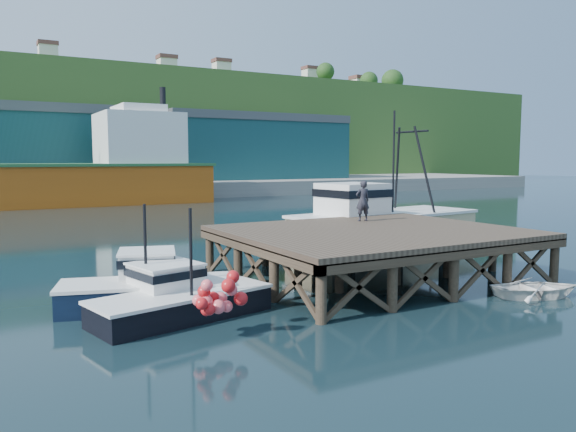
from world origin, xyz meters
TOP-DOWN VIEW (x-y plane):
  - ground at (0.00, 0.00)m, footprint 300.00×300.00m
  - wharf at (5.50, -0.19)m, footprint 12.00×10.00m
  - far_quay at (0.00, 70.00)m, footprint 160.00×40.00m
  - warehouse_mid at (0.00, 65.00)m, footprint 28.00×16.00m
  - warehouse_right at (30.00, 65.00)m, footprint 30.00×16.00m
  - hillside at (0.00, 100.00)m, footprint 220.00×50.00m
  - boat_navy at (-4.38, 0.02)m, footprint 6.23×4.07m
  - boat_black at (-3.85, -1.75)m, footprint 6.20×5.14m
  - trawler at (11.21, 6.50)m, footprint 12.28×5.61m
  - dinghy at (8.66, -5.80)m, footprint 3.89×3.36m
  - dockworker at (7.03, 2.82)m, footprint 0.79×0.59m

SIDE VIEW (x-z plane):
  - ground at x=0.00m, z-range 0.00..0.00m
  - dinghy at x=8.66m, z-range 0.00..0.68m
  - boat_black at x=-3.85m, z-range -1.15..2.48m
  - boat_navy at x=-4.38m, z-range -1.10..2.57m
  - far_quay at x=0.00m, z-range 0.00..2.00m
  - trawler at x=11.21m, z-range -2.34..5.60m
  - wharf at x=5.50m, z-range 0.63..3.25m
  - dockworker at x=7.03m, z-range 2.12..4.10m
  - warehouse_mid at x=0.00m, z-range 2.00..11.00m
  - warehouse_right at x=30.00m, z-range 2.00..11.00m
  - hillside at x=0.00m, z-range 0.00..22.00m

